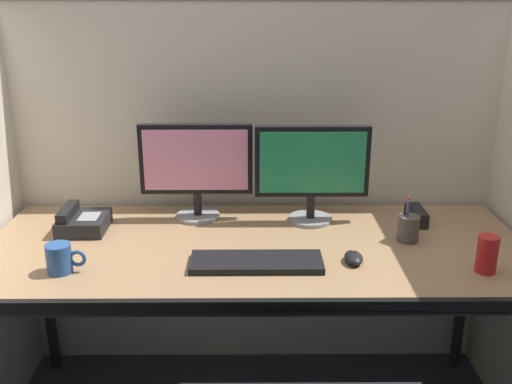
% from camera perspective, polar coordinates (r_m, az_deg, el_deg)
% --- Properties ---
extents(cubicle_partition_rear, '(2.21, 0.06, 1.57)m').
position_cam_1_polar(cubicle_partition_rear, '(2.46, -0.07, 0.14)').
color(cubicle_partition_rear, beige).
rests_on(cubicle_partition_rear, ground).
extents(desk, '(1.90, 0.80, 0.74)m').
position_cam_1_polar(desk, '(2.07, 0.01, -6.57)').
color(desk, '#997551').
rests_on(desk, ground).
extents(monitor_left, '(0.43, 0.17, 0.37)m').
position_cam_1_polar(monitor_left, '(2.24, -5.84, 2.63)').
color(monitor_left, gray).
rests_on(monitor_left, desk).
extents(monitor_right, '(0.43, 0.17, 0.37)m').
position_cam_1_polar(monitor_right, '(2.21, 5.47, 2.39)').
color(monitor_right, gray).
rests_on(monitor_right, desk).
extents(keyboard_main, '(0.43, 0.15, 0.02)m').
position_cam_1_polar(keyboard_main, '(1.91, -0.06, -6.85)').
color(keyboard_main, black).
rests_on(keyboard_main, desk).
extents(computer_mouse, '(0.06, 0.10, 0.04)m').
position_cam_1_polar(computer_mouse, '(1.96, 9.48, -6.33)').
color(computer_mouse, black).
rests_on(computer_mouse, desk).
extents(pen_cup, '(0.08, 0.08, 0.16)m').
position_cam_1_polar(pen_cup, '(2.15, 14.60, -3.43)').
color(pen_cup, '#4C4742').
rests_on(pen_cup, desk).
extents(soda_can, '(0.07, 0.07, 0.12)m').
position_cam_1_polar(soda_can, '(1.99, 21.58, -5.64)').
color(soda_can, red).
rests_on(soda_can, desk).
extents(desk_phone, '(0.17, 0.19, 0.09)m').
position_cam_1_polar(desk_phone, '(2.27, -16.57, -2.79)').
color(desk_phone, black).
rests_on(desk_phone, desk).
extents(red_stapler, '(0.04, 0.15, 0.06)m').
position_cam_1_polar(red_stapler, '(2.33, 15.47, -2.21)').
color(red_stapler, black).
rests_on(red_stapler, desk).
extents(coffee_mug, '(0.13, 0.08, 0.09)m').
position_cam_1_polar(coffee_mug, '(1.95, -18.52, -6.15)').
color(coffee_mug, '#264C8C').
rests_on(coffee_mug, desk).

